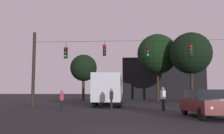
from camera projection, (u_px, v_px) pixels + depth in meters
ground_plane at (129, 102)px, 32.37m from camera, size 168.00×168.00×0.00m
overhead_signal_span at (128, 64)px, 21.15m from camera, size 17.19×0.44×6.67m
city_bus at (109, 87)px, 25.78m from camera, size 2.65×11.03×3.00m
car_near_right at (206, 103)px, 13.43m from camera, size 2.06×4.42×1.52m
pedestrian_crossing_left at (62, 99)px, 17.67m from camera, size 0.33×0.41×1.56m
pedestrian_crossing_center at (163, 97)px, 17.66m from camera, size 0.35×0.42×1.72m
pedestrian_crossing_right at (111, 98)px, 18.75m from camera, size 0.27×0.38×1.64m
corner_building at (160, 80)px, 46.75m from camera, size 14.08×11.22×7.14m
tree_left_silhouette at (84, 68)px, 37.47m from camera, size 4.08×4.08×7.00m
tree_behind_building at (191, 53)px, 31.96m from camera, size 5.43×5.43×9.08m
tree_right_far at (157, 54)px, 35.59m from camera, size 5.81×5.81×9.69m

